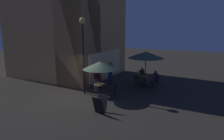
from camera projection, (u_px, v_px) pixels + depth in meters
name	position (u px, v px, depth m)	size (l,w,h in m)	color
ground_plane	(80.00, 99.00, 11.80)	(60.00, 60.00, 0.00)	#2C2822
cafe_building	(70.00, 27.00, 15.81)	(6.99, 8.26, 8.40)	tan
street_lamp_near_corner	(83.00, 38.00, 11.99)	(0.39, 0.39, 4.74)	black
menu_sandwich_board	(100.00, 104.00, 9.75)	(0.64, 0.56, 0.86)	black
cafe_table_0	(100.00, 87.00, 12.02)	(0.78, 0.78, 0.79)	black
cafe_table_1	(145.00, 79.00, 14.31)	(0.66, 0.66, 0.73)	black
patio_umbrella_0	(100.00, 65.00, 11.74)	(2.03, 2.03, 2.19)	black
patio_umbrella_1	(146.00, 55.00, 13.94)	(2.49, 2.49, 2.51)	black
cafe_chair_0	(113.00, 89.00, 11.64)	(0.44, 0.44, 0.97)	black
cafe_chair_1	(142.00, 76.00, 15.16)	(0.60, 0.60, 0.94)	black
cafe_chair_2	(137.00, 81.00, 13.75)	(0.56, 0.56, 0.92)	black
cafe_chair_3	(157.00, 80.00, 13.90)	(0.43, 0.43, 0.96)	black
patron_seated_0	(142.00, 75.00, 14.99)	(0.54, 0.51, 1.19)	#284A28
patron_seated_1	(139.00, 78.00, 13.82)	(0.54, 0.47, 1.22)	#282C42
patron_seated_2	(155.00, 78.00, 13.95)	(0.34, 0.54, 1.22)	#284038
patron_standing_3	(96.00, 79.00, 13.03)	(0.35, 0.35, 1.64)	#716258
patron_standing_4	(99.00, 76.00, 13.60)	(0.30, 0.30, 1.72)	#55161A
patron_standing_5	(110.00, 72.00, 14.78)	(0.37, 0.37, 1.75)	navy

